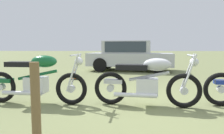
{
  "coord_description": "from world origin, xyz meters",
  "views": [
    {
      "loc": [
        -0.5,
        -3.96,
        1.13
      ],
      "look_at": [
        -0.78,
        2.16,
        0.54
      ],
      "focal_mm": 32.7,
      "sensor_mm": 36.0,
      "label": 1
    }
  ],
  "objects_px": {
    "car_silver": "(129,54)",
    "traffic_cone": "(74,73)",
    "motorcycle_green": "(36,79)",
    "motorcycle_silver": "(148,82)",
    "fence_post_wooden": "(36,106)"
  },
  "relations": [
    {
      "from": "motorcycle_green",
      "to": "fence_post_wooden",
      "type": "xyz_separation_m",
      "value": [
        0.77,
        -1.83,
        -0.0
      ]
    },
    {
      "from": "motorcycle_green",
      "to": "traffic_cone",
      "type": "relative_size",
      "value": 4.3
    },
    {
      "from": "car_silver",
      "to": "fence_post_wooden",
      "type": "relative_size",
      "value": 4.35
    },
    {
      "from": "car_silver",
      "to": "traffic_cone",
      "type": "bearing_deg",
      "value": -116.05
    },
    {
      "from": "traffic_cone",
      "to": "fence_post_wooden",
      "type": "xyz_separation_m",
      "value": [
        0.73,
        -4.93,
        0.26
      ]
    },
    {
      "from": "car_silver",
      "to": "fence_post_wooden",
      "type": "bearing_deg",
      "value": -90.4
    },
    {
      "from": "motorcycle_green",
      "to": "motorcycle_silver",
      "type": "xyz_separation_m",
      "value": [
        2.2,
        -0.09,
        -0.01
      ]
    },
    {
      "from": "motorcycle_green",
      "to": "traffic_cone",
      "type": "height_order",
      "value": "motorcycle_green"
    },
    {
      "from": "motorcycle_green",
      "to": "traffic_cone",
      "type": "bearing_deg",
      "value": 93.85
    },
    {
      "from": "car_silver",
      "to": "traffic_cone",
      "type": "xyz_separation_m",
      "value": [
        -2.04,
        -2.9,
        -0.57
      ]
    },
    {
      "from": "motorcycle_silver",
      "to": "fence_post_wooden",
      "type": "relative_size",
      "value": 2.09
    },
    {
      "from": "traffic_cone",
      "to": "fence_post_wooden",
      "type": "bearing_deg",
      "value": -81.53
    },
    {
      "from": "traffic_cone",
      "to": "car_silver",
      "type": "bearing_deg",
      "value": 54.86
    },
    {
      "from": "motorcycle_silver",
      "to": "fence_post_wooden",
      "type": "height_order",
      "value": "motorcycle_silver"
    },
    {
      "from": "traffic_cone",
      "to": "motorcycle_silver",
      "type": "bearing_deg",
      "value": -55.77
    }
  ]
}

